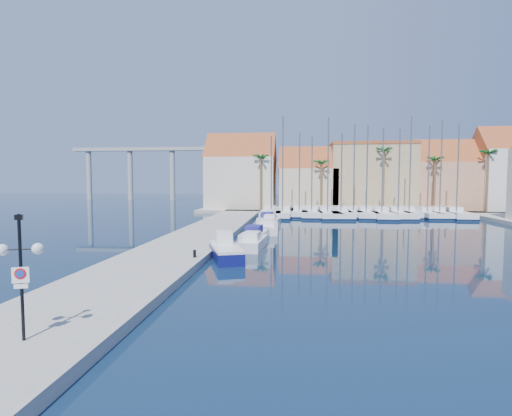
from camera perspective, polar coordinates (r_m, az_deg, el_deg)
The scene contains 37 objects.
ground at distance 25.26m, azimuth 5.66°, elevation -8.73°, with size 260.00×260.00×0.00m, color black.
quay_west at distance 39.56m, azimuth -7.43°, elevation -3.73°, with size 6.00×77.00×0.50m, color gray.
shore_north at distance 73.51m, azimuth 13.65°, elevation -0.23°, with size 54.00×16.00×0.50m, color gray.
lamp_post at distance 14.54m, azimuth -30.61°, elevation -6.17°, with size 1.31×0.68×4.02m.
bollard at distance 26.61m, azimuth -8.77°, elevation -6.46°, with size 0.20×0.20×0.49m, color black.
fishing_boat at distance 28.40m, azimuth -4.39°, elevation -6.03°, with size 3.37×5.60×1.86m.
motorboat_west_0 at distance 32.61m, azimuth -0.45°, elevation -4.90°, with size 2.00×5.32×1.40m.
motorboat_west_1 at distance 37.10m, azimuth -0.16°, elevation -3.81°, with size 2.38×6.20×1.40m.
motorboat_west_2 at distance 42.71m, azimuth 1.66°, elevation -2.78°, with size 2.47×6.78×1.40m.
motorboat_west_3 at distance 48.62m, azimuth 2.13°, elevation -1.95°, with size 2.21×5.87×1.40m.
motorboat_west_4 at distance 52.08m, azimuth 1.63°, elevation -1.55°, with size 2.34×6.16×1.40m.
motorboat_west_5 at distance 57.39m, azimuth 2.06°, elevation -1.03°, with size 2.74×6.85×1.40m.
sailboat_0 at distance 60.24m, azimuth 2.21°, elevation -0.74°, with size 3.29×11.60×12.05m.
sailboat_1 at distance 60.31m, azimuth 3.87°, elevation -0.71°, with size 3.86×11.87×14.89m.
sailboat_2 at distance 61.57m, azimuth 6.17°, elevation -0.62°, with size 2.62×9.51×12.65m.
sailboat_3 at distance 61.00m, azimuth 7.92°, elevation -0.71°, with size 3.10×11.25×11.97m.
sailboat_4 at distance 60.62m, azimuth 10.07°, elevation -0.75°, with size 4.06×12.01×14.68m.
sailboat_5 at distance 60.83m, azimuth 11.96°, elevation -0.77°, with size 3.09×11.62×12.39m.
sailboat_6 at distance 62.07m, azimuth 13.67°, elevation -0.64°, with size 2.24×8.39×13.80m.
sailboat_7 at distance 61.93m, azimuth 15.41°, elevation -0.73°, with size 3.75×11.32×13.53m.
sailboat_8 at distance 61.55m, azimuth 17.40°, elevation -0.81°, with size 3.28×11.61×12.98m.
sailboat_9 at distance 62.54m, azimuth 19.46°, elevation -0.78°, with size 3.41×11.33×12.87m.
sailboat_10 at distance 63.68m, azimuth 20.93°, elevation -0.67°, with size 2.74×8.91×14.84m.
sailboat_11 at distance 63.69m, azimuth 23.11°, elevation -0.74°, with size 2.68×8.72×13.31m.
sailboat_12 at distance 64.85m, azimuth 24.59°, elevation -0.71°, with size 2.83×9.62×14.29m.
sailboat_13 at distance 65.27m, azimuth 26.53°, elevation -0.77°, with size 3.41×10.85×13.61m.
building_0 at distance 72.35m, azimuth -2.11°, elevation 4.79°, with size 12.30×9.00×13.50m.
building_1 at distance 71.66m, azimuth 7.46°, elevation 3.78°, with size 10.30×8.00×11.00m.
building_2 at distance 73.78m, azimuth 16.04°, elevation 4.41°, with size 14.20×10.20×11.50m.
building_3 at distance 75.85m, azimuth 25.15°, elevation 3.87°, with size 10.30×8.00×12.00m.
building_4 at distance 78.38m, azimuth 31.66°, elevation 4.46°, with size 8.30×8.00×14.00m.
palm_0 at distance 67.00m, azimuth 0.70°, elevation 7.04°, with size 2.60×2.60×10.15m.
palm_1 at distance 66.80m, azimuth 9.32°, elevation 6.18°, with size 2.60×2.60×9.15m.
palm_2 at distance 68.22m, azimuth 17.83°, elevation 7.58°, with size 2.60×2.60×11.15m.
palm_3 at distance 70.22m, azimuth 24.24°, elevation 6.16°, with size 2.60×2.60×9.65m.
palm_4 at distance 73.16m, azimuth 30.26°, elevation 6.61°, with size 2.60×2.60×10.65m.
viaduct at distance 113.69m, azimuth -14.34°, elevation 6.27°, with size 48.00×2.20×14.45m.
Camera 1 is at (0.07, -24.64, 5.58)m, focal length 28.00 mm.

